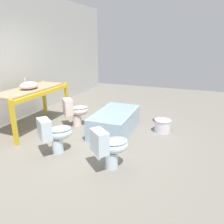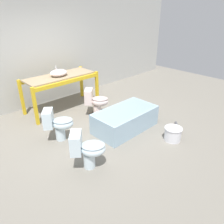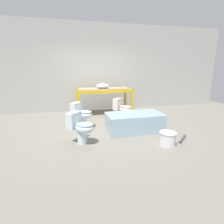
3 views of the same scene
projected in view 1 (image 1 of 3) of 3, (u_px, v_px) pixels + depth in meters
ground_plane at (78, 140)px, 4.50m from camera, size 12.00×12.00×0.00m
shelving_rack at (30, 94)px, 4.97m from camera, size 1.89×0.79×0.92m
sink_basin at (29, 85)px, 4.86m from camera, size 0.45×0.36×0.25m
bathtub_main at (115, 120)px, 4.84m from camera, size 1.44×0.78×0.46m
toilet_near at (76, 111)px, 5.14m from camera, size 0.64×0.64×0.68m
toilet_far at (110, 146)px, 3.40m from camera, size 0.65×0.63×0.68m
toilet_extra at (55, 134)px, 3.88m from camera, size 0.66×0.61×0.68m
bucket_white at (163, 125)px, 4.86m from camera, size 0.36×0.36×0.28m
loose_pipe at (159, 122)px, 5.38m from camera, size 0.41×0.39×0.06m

